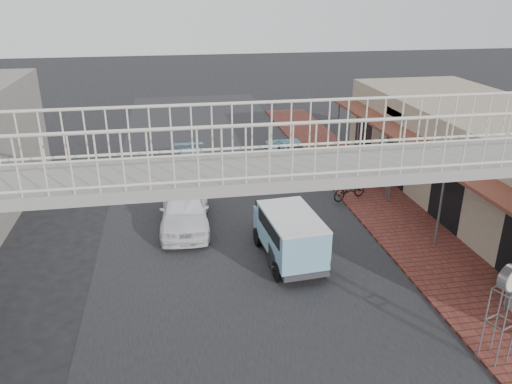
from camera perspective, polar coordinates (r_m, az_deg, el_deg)
name	(u,v)px	position (r m, az deg, el deg)	size (l,w,h in m)	color
ground	(250,279)	(16.17, -0.69, -9.95)	(120.00, 120.00, 0.00)	black
road_strip	(250,279)	(16.17, -0.69, -9.93)	(10.00, 60.00, 0.01)	black
sidewalk	(400,222)	(20.54, 16.10, -3.37)	(3.00, 40.00, 0.10)	brown
shophouse_row	(495,161)	(22.89, 25.69, 3.19)	(7.20, 18.00, 4.00)	gray
footbridge	(279,252)	(11.17, 2.63, -6.86)	(16.40, 2.40, 6.34)	gray
white_hatchback	(185,208)	(19.42, -8.15, -1.84)	(1.82, 4.53, 1.54)	white
dark_sedan	(283,232)	(17.64, 3.15, -4.58)	(1.41, 4.06, 1.34)	black
angkot_curb	(289,149)	(27.06, 3.75, 4.87)	(1.94, 4.20, 1.17)	#77BACF
angkot_far	(192,166)	(24.42, -7.33, 2.94)	(1.78, 4.38, 1.27)	#74AFC9
angkot_van	(290,231)	(16.72, 3.86, -4.42)	(1.93, 3.75, 1.78)	black
motorcycle_near	(349,189)	(22.00, 10.63, 0.34)	(0.62, 1.77, 0.93)	black
motorcycle_far	(367,177)	(23.43, 12.58, 1.69)	(0.48, 1.72, 1.03)	black
street_clock	(509,283)	(13.13, 26.92, -9.25)	(0.68, 0.64, 2.63)	#59595B
arrow_sign	(408,150)	(22.14, 16.94, 4.60)	(1.63, 1.10, 2.70)	#59595B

